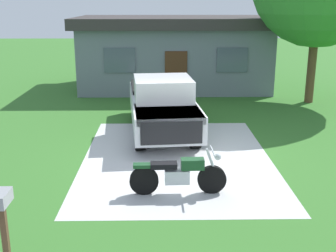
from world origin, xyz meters
name	(u,v)px	position (x,y,z in m)	size (l,w,h in m)	color
ground_plane	(177,158)	(0.00, 0.00, 0.00)	(80.00, 80.00, 0.00)	#346D29
driveway_pad	(177,158)	(0.00, 0.00, 0.00)	(5.21, 7.10, 0.01)	silver
motorcycle	(179,174)	(-0.05, -2.30, 0.47)	(2.21, 0.70, 1.09)	black
pickup_truck	(162,104)	(-0.42, 2.65, 0.95)	(2.50, 5.77, 1.90)	black
mailbox	(2,208)	(-3.08, -4.87, 0.98)	(0.26, 0.48, 1.26)	#4C3823
neighbor_house	(174,52)	(0.25, 10.40, 1.79)	(9.60, 5.60, 3.50)	slate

